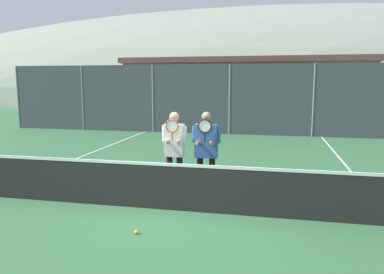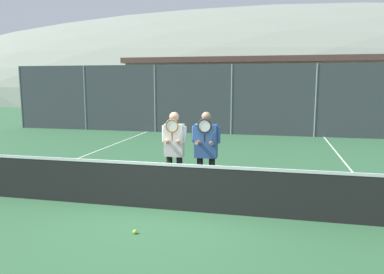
{
  "view_description": "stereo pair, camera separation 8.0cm",
  "coord_description": "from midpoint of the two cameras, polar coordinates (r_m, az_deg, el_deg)",
  "views": [
    {
      "loc": [
        2.01,
        -6.73,
        2.48
      ],
      "look_at": [
        0.3,
        1.12,
        1.28
      ],
      "focal_mm": 35.0,
      "sensor_mm": 36.0,
      "label": 1
    },
    {
      "loc": [
        2.08,
        -6.71,
        2.48
      ],
      "look_at": [
        0.3,
        1.12,
        1.28
      ],
      "focal_mm": 35.0,
      "sensor_mm": 36.0,
      "label": 2
    }
  ],
  "objects": [
    {
      "name": "tennis_net",
      "position": [
        7.3,
        -4.51,
        -7.41
      ],
      "size": [
        11.2,
        0.09,
        1.03
      ],
      "color": "gray",
      "rests_on": "ground_plane"
    },
    {
      "name": "court_line_right_sideline",
      "position": [
        10.25,
        23.96,
        -6.21
      ],
      "size": [
        0.05,
        16.0,
        0.01
      ],
      "primitive_type": "cube",
      "color": "white",
      "rests_on": "ground_plane"
    },
    {
      "name": "player_leftmost",
      "position": [
        8.03,
        -3.0,
        -1.59
      ],
      "size": [
        0.54,
        0.34,
        1.83
      ],
      "color": "black",
      "rests_on": "ground_plane"
    },
    {
      "name": "car_far_left",
      "position": [
        22.41,
        -9.66,
        4.41
      ],
      "size": [
        4.67,
        2.09,
        1.81
      ],
      "color": "slate",
      "rests_on": "ground_plane"
    },
    {
      "name": "fence_back",
      "position": [
        17.56,
        5.6,
        5.7
      ],
      "size": [
        22.51,
        0.06,
        3.26
      ],
      "color": "gray",
      "rests_on": "ground_plane"
    },
    {
      "name": "tennis_ball_on_court",
      "position": [
        6.39,
        -8.87,
        -14.11
      ],
      "size": [
        0.07,
        0.07,
        0.07
      ],
      "color": "#CCDB33",
      "rests_on": "ground_plane"
    },
    {
      "name": "car_left_of_center",
      "position": [
        20.99,
        3.08,
        4.35
      ],
      "size": [
        4.38,
        2.03,
        1.9
      ],
      "color": "black",
      "rests_on": "ground_plane"
    },
    {
      "name": "player_center_left",
      "position": [
        7.84,
        1.87,
        -1.73
      ],
      "size": [
        0.6,
        0.34,
        1.85
      ],
      "color": "black",
      "rests_on": "ground_plane"
    },
    {
      "name": "clubhouse_building",
      "position": [
        26.65,
        7.97,
        7.49
      ],
      "size": [
        16.58,
        5.5,
        4.03
      ],
      "color": "tan",
      "rests_on": "ground_plane"
    },
    {
      "name": "ground_plane",
      "position": [
        7.45,
        -4.47,
        -10.96
      ],
      "size": [
        120.0,
        120.0,
        0.0
      ],
      "primitive_type": "plane",
      "color": "#2D5B38"
    },
    {
      "name": "car_center",
      "position": [
        21.07,
        16.07,
        3.96
      ],
      "size": [
        4.14,
        2.04,
        1.83
      ],
      "color": "maroon",
      "rests_on": "ground_plane"
    },
    {
      "name": "hill_distant",
      "position": [
        67.05,
        10.59,
        6.26
      ],
      "size": [
        137.81,
        76.56,
        26.8
      ],
      "color": "gray",
      "rests_on": "ground_plane"
    },
    {
      "name": "court_line_left_sideline",
      "position": [
        11.8,
        -19.88,
        -4.12
      ],
      "size": [
        0.05,
        16.0,
        0.01
      ],
      "primitive_type": "cube",
      "color": "white",
      "rests_on": "ground_plane"
    }
  ]
}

